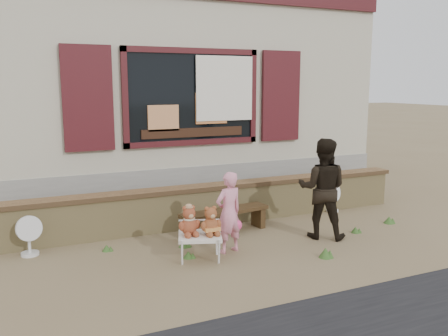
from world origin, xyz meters
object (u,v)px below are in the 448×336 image
teddy_bear_right (210,220)px  adult (322,189)px  bench (225,216)px  child (229,212)px  folding_chair (200,237)px  teddy_bear_left (189,220)px

teddy_bear_right → adult: bearing=24.4°
bench → adult: adult is taller
bench → child: child is taller
folding_chair → teddy_bear_left: (-0.13, 0.05, 0.23)m
teddy_bear_left → adult: size_ratio=0.27×
folding_chair → adult: size_ratio=0.46×
bench → teddy_bear_right: size_ratio=3.82×
teddy_bear_left → teddy_bear_right: bearing=-0.0°
folding_chair → teddy_bear_right: teddy_bear_right is taller
teddy_bear_left → child: 0.60m
child → adult: 1.55m
teddy_bear_right → adult: 1.89m
teddy_bear_left → folding_chair: bearing=-0.0°
folding_chair → teddy_bear_right: (0.13, -0.05, 0.23)m
adult → teddy_bear_right: bearing=43.8°
teddy_bear_right → adult: size_ratio=0.26×
adult → teddy_bear_left: bearing=40.7°
bench → adult: size_ratio=0.99×
bench → teddy_bear_right: teddy_bear_right is taller
teddy_bear_right → adult: adult is taller
bench → teddy_bear_left: teddy_bear_left is taller
folding_chair → teddy_bear_left: 0.27m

